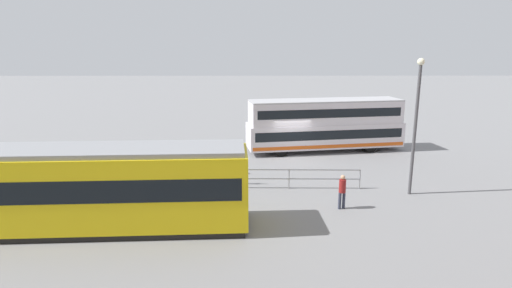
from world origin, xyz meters
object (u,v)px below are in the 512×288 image
pedestrian_near_railing (220,158)px  street_lamp (416,117)px  double_decker_bus (325,125)px  pedestrian_crossing (342,189)px  tram_yellow (96,187)px  info_sign (216,156)px

pedestrian_near_railing → street_lamp: size_ratio=0.26×
double_decker_bus → pedestrian_crossing: bearing=84.7°
tram_yellow → pedestrian_near_railing: tram_yellow is taller
double_decker_bus → info_sign: bearing=47.0°
pedestrian_crossing → info_sign: bearing=-29.1°
pedestrian_near_railing → street_lamp: (-10.01, 3.36, 2.98)m
pedestrian_near_railing → street_lamp: 10.97m
tram_yellow → info_sign: 7.07m
double_decker_bus → tram_yellow: (11.58, 13.18, -0.10)m
tram_yellow → pedestrian_near_railing: 8.69m
info_sign → pedestrian_crossing: bearing=150.9°
info_sign → street_lamp: street_lamp is taller
tram_yellow → info_sign: size_ratio=5.32×
info_sign → street_lamp: size_ratio=0.34×
double_decker_bus → pedestrian_near_railing: (7.12, 5.76, -0.87)m
pedestrian_crossing → street_lamp: 5.35m
pedestrian_near_railing → double_decker_bus: bearing=-141.0°
double_decker_bus → street_lamp: bearing=107.6°
pedestrian_crossing → street_lamp: (-3.91, -1.96, 3.07)m
tram_yellow → info_sign: tram_yellow is taller
tram_yellow → street_lamp: bearing=-164.3°
tram_yellow → street_lamp: (-14.47, -4.06, 2.21)m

